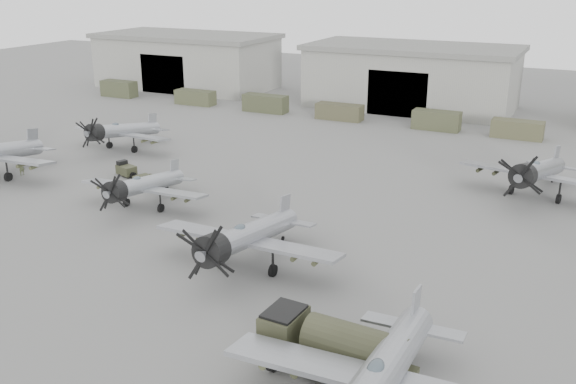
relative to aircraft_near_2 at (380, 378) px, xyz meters
name	(u,v)px	position (x,y,z in m)	size (l,w,h in m)	color
ground	(129,293)	(-17.48, 5.05, -2.57)	(220.00, 220.00, 0.00)	slate
hangar_left	(187,60)	(-55.48, 67.01, 1.81)	(29.00, 14.80, 8.70)	gray
hangar_center	(412,76)	(-17.48, 67.01, 1.81)	(29.00, 14.80, 8.70)	gray
support_truck_0	(119,89)	(-60.06, 55.05, -1.35)	(5.61, 2.20, 2.43)	#3C4029
support_truck_1	(195,97)	(-46.06, 55.05, -1.53)	(5.93, 2.20, 2.08)	#40432C
support_truck_2	(265,103)	(-34.54, 55.05, -1.39)	(6.22, 2.20, 2.35)	#3A3E28
support_truck_3	(339,112)	(-23.58, 55.05, -1.54)	(6.13, 2.20, 2.05)	#43422C
support_truck_4	(436,120)	(-10.85, 55.05, -1.40)	(5.75, 2.20, 2.32)	#3F422B
support_truck_5	(517,129)	(-1.37, 55.05, -1.52)	(5.83, 2.20, 2.08)	#47472E
aircraft_near_2	(380,378)	(0.00, 0.00, 0.00)	(14.07, 12.66, 5.64)	#94979C
aircraft_mid_1	(141,186)	(-25.82, 17.00, -0.53)	(11.18, 10.06, 4.47)	#94979C
aircraft_mid_2	(245,237)	(-12.64, 10.84, -0.20)	(12.90, 11.61, 5.20)	gray
aircraft_far_0	(119,131)	(-39.31, 30.50, -0.39)	(11.95, 10.75, 4.77)	#95989D
aircraft_far_1	(537,172)	(2.78, 33.78, -0.16)	(13.33, 12.00, 5.29)	gray
fuel_tanker	(334,344)	(-3.18, 2.89, -0.89)	(7.70, 3.13, 2.92)	#3A3C27
tug_trailer	(136,174)	(-31.42, 23.15, -2.03)	(7.12, 3.35, 1.42)	#3D3F29
ground_crew	(21,167)	(-42.03, 19.41, -1.76)	(0.59, 0.39, 1.62)	#454B31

